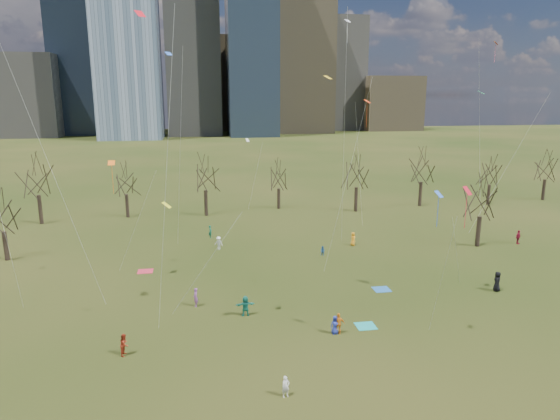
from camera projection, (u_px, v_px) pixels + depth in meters
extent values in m
plane|color=black|center=(304.00, 326.00, 40.80)|extent=(500.00, 500.00, 0.00)
cube|color=slate|center=(192.00, 29.00, 225.78)|extent=(24.00, 24.00, 95.00)
cube|color=#384C66|center=(251.00, 16.00, 219.25)|extent=(22.00, 22.00, 105.00)
cube|color=#726347|center=(302.00, 59.00, 246.55)|extent=(28.00, 28.00, 72.00)
cube|color=#384C66|center=(82.00, 64.00, 235.16)|extent=(25.00, 25.00, 65.00)
cube|color=slate|center=(341.00, 75.00, 266.58)|extent=(22.00, 22.00, 58.00)
cube|color=#726347|center=(219.00, 84.00, 266.80)|extent=(30.00, 30.00, 48.00)
cube|color=slate|center=(22.00, 96.00, 224.78)|extent=(35.00, 30.00, 36.00)
cube|color=#726347|center=(388.00, 103.00, 269.20)|extent=(30.00, 28.00, 28.00)
cylinder|color=black|center=(40.00, 209.00, 72.78)|extent=(0.55, 0.55, 4.28)
cylinder|color=black|center=(127.00, 206.00, 76.72)|extent=(0.52, 0.52, 3.60)
cylinder|color=black|center=(206.00, 203.00, 77.65)|extent=(0.54, 0.54, 4.05)
cylinder|color=black|center=(279.00, 199.00, 82.54)|extent=(0.51, 0.51, 3.38)
cylinder|color=black|center=(356.00, 199.00, 80.58)|extent=(0.54, 0.54, 3.96)
cylinder|color=black|center=(420.00, 194.00, 84.42)|extent=(0.54, 0.54, 4.14)
cylinder|color=black|center=(488.00, 195.00, 85.47)|extent=(0.52, 0.52, 3.51)
cylinder|color=black|center=(544.00, 190.00, 89.30)|extent=(0.53, 0.53, 3.74)
cylinder|color=black|center=(6.00, 246.00, 56.71)|extent=(0.51, 0.51, 3.38)
cylinder|color=black|center=(478.00, 231.00, 61.87)|extent=(0.53, 0.53, 3.83)
cube|color=teal|center=(366.00, 326.00, 40.72)|extent=(1.60, 1.50, 0.03)
cube|color=#2564AD|center=(382.00, 289.00, 48.40)|extent=(1.60, 1.50, 0.03)
cube|color=#C9283D|center=(145.00, 271.00, 53.36)|extent=(1.60, 1.50, 0.03)
imported|color=#2533A0|center=(335.00, 325.00, 39.27)|extent=(0.74, 0.48, 1.50)
imported|color=silver|center=(286.00, 387.00, 31.05)|extent=(0.59, 0.48, 1.41)
imported|color=#A22C17|center=(125.00, 344.00, 36.05)|extent=(0.77, 0.91, 1.65)
imported|color=orange|center=(339.00, 324.00, 39.24)|extent=(1.10, 0.67, 1.74)
imported|color=#1C806E|center=(245.00, 306.00, 42.49)|extent=(1.68, 0.61, 1.78)
imported|color=black|center=(497.00, 281.00, 47.82)|extent=(1.04, 1.14, 1.96)
imported|color=#934E9C|center=(196.00, 297.00, 44.36)|extent=(0.48, 0.67, 1.71)
imported|color=#225595|center=(323.00, 251.00, 58.45)|extent=(0.72, 0.70, 1.17)
imported|color=white|center=(219.00, 243.00, 60.80)|extent=(1.22, 1.05, 1.63)
imported|color=#AC1839|center=(518.00, 237.00, 63.05)|extent=(1.12, 0.89, 1.78)
imported|color=orange|center=(353.00, 239.00, 62.36)|extent=(0.72, 0.94, 1.72)
imported|color=#17674B|center=(210.00, 232.00, 65.75)|extent=(0.48, 0.66, 1.68)
plane|color=orange|center=(111.00, 163.00, 47.25)|extent=(0.96, 0.89, 0.38)
cylinder|color=silver|center=(137.00, 224.00, 46.10)|extent=(4.57, 5.70, 10.76)
cylinder|color=orange|center=(113.00, 180.00, 47.62)|extent=(0.04, 0.04, 2.70)
plane|color=yellow|center=(328.00, 77.00, 45.12)|extent=(1.06, 1.04, 0.33)
cylinder|color=silver|center=(346.00, 181.00, 45.71)|extent=(2.98, 3.64, 18.59)
plane|color=red|center=(468.00, 191.00, 44.45)|extent=(1.18, 1.07, 0.73)
cylinder|color=silver|center=(456.00, 254.00, 40.68)|extent=(6.21, 8.85, 8.71)
cylinder|color=red|center=(466.00, 211.00, 44.87)|extent=(0.04, 0.04, 3.15)
cylinder|color=silver|center=(33.00, 125.00, 35.35)|extent=(6.92, 4.79, 29.84)
plane|color=white|center=(348.00, 21.00, 54.25)|extent=(0.89, 0.84, 0.36)
cylinder|color=silver|center=(344.00, 139.00, 52.57)|extent=(2.76, 8.89, 24.91)
cylinder|color=white|center=(347.00, 33.00, 54.53)|extent=(0.04, 0.04, 2.10)
plane|color=#29B565|center=(481.00, 93.00, 59.21)|extent=(1.09, 1.11, 0.43)
cylinder|color=silver|center=(507.00, 167.00, 59.56)|extent=(5.89, 4.33, 17.32)
plane|color=blue|center=(169.00, 54.00, 53.95)|extent=(1.11, 1.06, 0.42)
cylinder|color=silver|center=(180.00, 157.00, 51.93)|extent=(1.73, 9.52, 21.41)
plane|color=red|center=(367.00, 101.00, 63.14)|extent=(1.21, 1.19, 0.42)
cylinder|color=silver|center=(359.00, 168.00, 62.23)|extent=(3.28, 5.18, 16.25)
cylinder|color=red|center=(367.00, 116.00, 63.54)|extent=(0.04, 0.04, 3.00)
plane|color=#F7F727|center=(167.00, 205.00, 37.74)|extent=(0.81, 0.90, 0.44)
cylinder|color=silver|center=(205.00, 266.00, 37.64)|extent=(5.44, 3.24, 8.91)
plane|color=#E4547C|center=(496.00, 43.00, 68.11)|extent=(0.66, 0.81, 0.50)
cylinder|color=silver|center=(480.00, 133.00, 68.13)|extent=(5.35, 4.69, 23.95)
cylinder|color=#E4547C|center=(495.00, 54.00, 68.43)|extent=(0.04, 0.04, 2.40)
plane|color=white|center=(247.00, 140.00, 74.01)|extent=(0.80, 0.70, 0.47)
cylinder|color=silver|center=(255.00, 177.00, 73.44)|extent=(1.77, 3.97, 10.50)
plane|color=blue|center=(439.00, 194.00, 34.77)|extent=(0.85, 0.80, 0.43)
cylinder|color=silver|center=(441.00, 280.00, 32.75)|extent=(2.07, 6.28, 10.29)
cylinder|color=blue|center=(438.00, 212.00, 35.06)|extent=(0.04, 0.04, 2.14)
plane|color=red|center=(140.00, 14.00, 32.32)|extent=(1.01, 0.97, 0.47)
cylinder|color=silver|center=(166.00, 187.00, 32.98)|extent=(2.39, 4.25, 22.18)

